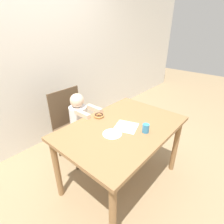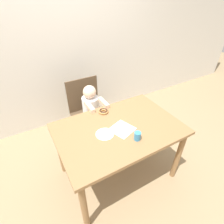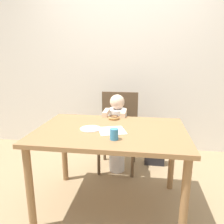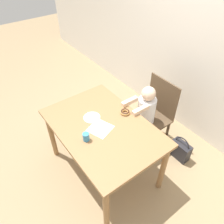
% 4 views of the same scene
% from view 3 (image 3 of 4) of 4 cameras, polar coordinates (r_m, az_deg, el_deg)
% --- Properties ---
extents(ground_plane, '(12.00, 12.00, 0.00)m').
position_cam_3_polar(ground_plane, '(2.24, -0.30, -23.20)').
color(ground_plane, '#997F5B').
extents(wall_back, '(8.00, 0.05, 2.50)m').
position_cam_3_polar(wall_back, '(3.21, 3.67, 12.24)').
color(wall_back, silver).
rests_on(wall_back, ground_plane).
extents(dining_table, '(1.28, 0.87, 0.76)m').
position_cam_3_polar(dining_table, '(1.91, -0.32, -7.30)').
color(dining_table, olive).
rests_on(dining_table, ground_plane).
extents(chair, '(0.46, 0.45, 0.93)m').
position_cam_3_polar(chair, '(2.73, 1.67, -4.67)').
color(chair, brown).
rests_on(chair, ground_plane).
extents(child_figure, '(0.24, 0.42, 0.94)m').
position_cam_3_polar(child_figure, '(2.59, 1.30, -5.47)').
color(child_figure, white).
rests_on(child_figure, ground_plane).
extents(donut, '(0.11, 0.11, 0.03)m').
position_cam_3_polar(donut, '(2.17, 0.52, -1.40)').
color(donut, tan).
rests_on(donut, dining_table).
extents(napkin, '(0.27, 0.27, 0.00)m').
position_cam_3_polar(napkin, '(1.84, -0.03, -4.88)').
color(napkin, white).
rests_on(napkin, dining_table).
extents(handbag, '(0.25, 0.12, 0.35)m').
position_cam_3_polar(handbag, '(2.93, 11.02, -10.77)').
color(handbag, '#232328').
rests_on(handbag, ground_plane).
extents(cup, '(0.06, 0.06, 0.09)m').
position_cam_3_polar(cup, '(1.64, 0.55, -5.80)').
color(cup, teal).
rests_on(cup, dining_table).
extents(plate, '(0.18, 0.18, 0.01)m').
position_cam_3_polar(plate, '(1.89, -5.64, -4.34)').
color(plate, white).
rests_on(plate, dining_table).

